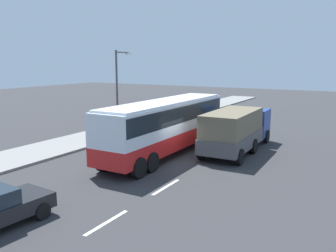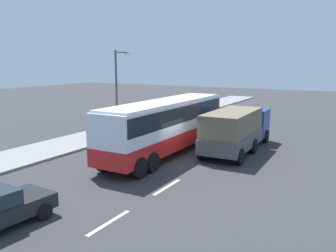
# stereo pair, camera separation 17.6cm
# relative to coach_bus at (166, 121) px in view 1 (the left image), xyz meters

# --- Properties ---
(ground_plane) EXTENTS (120.00, 120.00, 0.00)m
(ground_plane) POSITION_rel_coach_bus_xyz_m (-1.35, -1.22, -2.15)
(ground_plane) COLOR #333335
(sidewalk_curb) EXTENTS (80.00, 4.00, 0.15)m
(sidewalk_curb) POSITION_rel_coach_bus_xyz_m (-1.35, 7.44, -2.08)
(sidewalk_curb) COLOR gray
(sidewalk_curb) RESTS_ON ground_plane
(lane_centreline) EXTENTS (34.14, 0.16, 0.01)m
(lane_centreline) POSITION_rel_coach_bus_xyz_m (-5.73, -3.03, -2.15)
(lane_centreline) COLOR white
(lane_centreline) RESTS_ON ground_plane
(coach_bus) EXTENTS (11.98, 2.66, 3.47)m
(coach_bus) POSITION_rel_coach_bus_xyz_m (0.00, 0.00, 0.00)
(coach_bus) COLOR red
(coach_bus) RESTS_ON ground_plane
(cargo_truck) EXTENTS (8.29, 2.83, 2.80)m
(cargo_truck) POSITION_rel_coach_bus_xyz_m (3.15, -3.59, -0.61)
(cargo_truck) COLOR navy
(cargo_truck) RESTS_ON ground_plane
(car_yellow_taxi) EXTENTS (4.10, 2.15, 1.50)m
(car_yellow_taxi) POSITION_rel_coach_bus_xyz_m (13.04, 3.53, -1.36)
(car_yellow_taxi) COLOR gold
(car_yellow_taxi) RESTS_ON ground_plane
(pedestrian_near_curb) EXTENTS (0.32, 0.32, 1.54)m
(pedestrian_near_curb) POSITION_rel_coach_bus_xyz_m (0.44, 6.73, -1.12)
(pedestrian_near_curb) COLOR #38334C
(pedestrian_near_curb) RESTS_ON sidewalk_curb
(street_lamp) EXTENTS (1.89, 0.24, 6.59)m
(street_lamp) POSITION_rel_coach_bus_xyz_m (2.85, 5.94, 1.82)
(street_lamp) COLOR #47474C
(street_lamp) RESTS_ON sidewalk_curb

